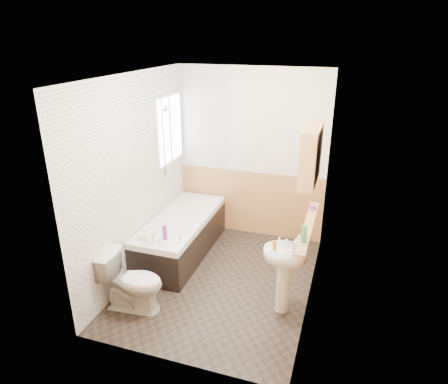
{
  "coord_description": "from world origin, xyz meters",
  "views": [
    {
      "loc": [
        1.37,
        -4.03,
        2.93
      ],
      "look_at": [
        0.0,
        0.15,
        1.15
      ],
      "focal_mm": 32.0,
      "sensor_mm": 36.0,
      "label": 1
    }
  ],
  "objects_px": {
    "bathtub": "(181,235)",
    "medicine_cabinet": "(311,155)",
    "sink": "(284,267)",
    "toilet": "(132,282)",
    "pine_shelf": "(308,227)"
  },
  "relations": [
    {
      "from": "bathtub",
      "to": "toilet",
      "type": "bearing_deg",
      "value": -91.35
    },
    {
      "from": "toilet",
      "to": "pine_shelf",
      "type": "relative_size",
      "value": 0.55
    },
    {
      "from": "bathtub",
      "to": "sink",
      "type": "xyz_separation_m",
      "value": [
        1.57,
        -0.79,
        0.27
      ]
    },
    {
      "from": "bathtub",
      "to": "sink",
      "type": "bearing_deg",
      "value": -26.73
    },
    {
      "from": "bathtub",
      "to": "medicine_cabinet",
      "type": "bearing_deg",
      "value": -21.9
    },
    {
      "from": "sink",
      "to": "pine_shelf",
      "type": "height_order",
      "value": "pine_shelf"
    },
    {
      "from": "medicine_cabinet",
      "to": "bathtub",
      "type": "bearing_deg",
      "value": 158.1
    },
    {
      "from": "bathtub",
      "to": "pine_shelf",
      "type": "distance_m",
      "value": 2.0
    },
    {
      "from": "bathtub",
      "to": "medicine_cabinet",
      "type": "relative_size",
      "value": 2.83
    },
    {
      "from": "medicine_cabinet",
      "to": "sink",
      "type": "bearing_deg",
      "value": -152.31
    },
    {
      "from": "medicine_cabinet",
      "to": "pine_shelf",
      "type": "bearing_deg",
      "value": 73.71
    },
    {
      "from": "bathtub",
      "to": "sink",
      "type": "height_order",
      "value": "sink"
    },
    {
      "from": "bathtub",
      "to": "medicine_cabinet",
      "type": "height_order",
      "value": "medicine_cabinet"
    },
    {
      "from": "bathtub",
      "to": "medicine_cabinet",
      "type": "xyz_separation_m",
      "value": [
        1.74,
        -0.7,
        1.52
      ]
    },
    {
      "from": "toilet",
      "to": "medicine_cabinet",
      "type": "bearing_deg",
      "value": -77.0
    }
  ]
}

